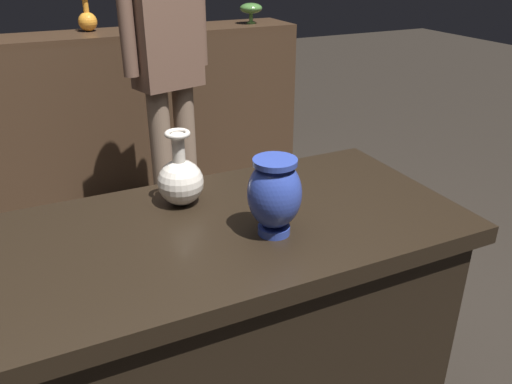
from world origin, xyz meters
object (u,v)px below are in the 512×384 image
object	(u,v)px
shelf_vase_far_right	(251,9)
shelf_vase_right	(176,9)
vase_tall_behind	(181,179)
shelf_vase_center	(87,19)
visitor_center_back	(167,54)
vase_centerpiece	(274,194)

from	to	relation	value
shelf_vase_far_right	shelf_vase_right	distance (m)	0.52
shelf_vase_right	vase_tall_behind	bearing A→B (deg)	-107.54
shelf_vase_center	visitor_center_back	distance (m)	0.92
vase_tall_behind	shelf_vase_right	size ratio (longest dim) A/B	0.99
vase_centerpiece	visitor_center_back	distance (m)	1.50
vase_centerpiece	shelf_vase_center	size ratio (longest dim) A/B	0.95
vase_centerpiece	visitor_center_back	size ratio (longest dim) A/B	0.12
vase_centerpiece	shelf_vase_center	bearing A→B (deg)	91.31
shelf_vase_center	shelf_vase_right	distance (m)	0.54
shelf_vase_right	visitor_center_back	world-z (taller)	visitor_center_back
shelf_vase_right	shelf_vase_far_right	bearing A→B (deg)	2.66
vase_centerpiece	shelf_vase_center	distance (m)	2.38
shelf_vase_far_right	shelf_vase_center	bearing A→B (deg)	174.01
vase_centerpiece	visitor_center_back	world-z (taller)	visitor_center_back
shelf_vase_far_right	visitor_center_back	xyz separation A→B (m)	(-0.81, -0.78, -0.10)
shelf_vase_far_right	shelf_vase_right	world-z (taller)	shelf_vase_right
vase_tall_behind	visitor_center_back	world-z (taller)	visitor_center_back
shelf_vase_far_right	shelf_vase_right	bearing A→B (deg)	-177.34
shelf_vase_far_right	vase_centerpiece	bearing A→B (deg)	-113.55
vase_tall_behind	shelf_vase_far_right	bearing A→B (deg)	60.21
shelf_vase_center	visitor_center_back	xyz separation A→B (m)	(0.23, -0.89, -0.07)
vase_tall_behind	shelf_vase_center	xyz separation A→B (m)	(0.10, 2.11, 0.19)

